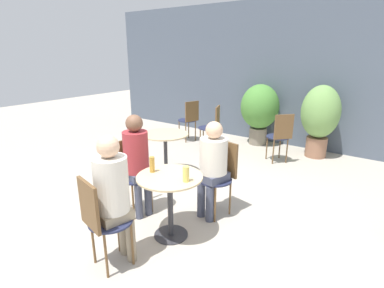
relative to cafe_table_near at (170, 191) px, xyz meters
name	(u,v)px	position (x,y,z in m)	size (l,w,h in m)	color
ground_plane	(167,236)	(-0.02, -0.04, -0.55)	(20.00, 20.00, 0.00)	#B2A899
storefront_wall	(298,75)	(-0.02, 4.12, 0.95)	(10.00, 0.06, 3.00)	#4C5666
cafe_table_near	(170,191)	(0.00, 0.00, 0.00)	(0.70, 0.70, 0.72)	#2D2D33
cafe_table_far	(165,143)	(-1.14, 1.24, 0.01)	(0.74, 0.74, 0.72)	#2D2D33
bistro_chair_0	(221,171)	(0.17, 0.77, 0.01)	(0.42, 0.44, 0.92)	#232847
bistro_chair_1	(131,169)	(-0.77, 0.17, 0.01)	(0.44, 0.42, 0.92)	#232847
bistro_chair_2	(100,216)	(-0.17, -0.77, 0.01)	(0.42, 0.44, 0.92)	#232847
bistro_chair_3	(281,133)	(0.14, 2.91, 0.01)	(0.47, 0.47, 0.92)	#232847
bistro_chair_5	(190,117)	(-1.99, 3.05, 0.01)	(0.45, 0.43, 0.92)	#232847
bistro_chair_6	(213,124)	(-1.23, 2.81, 0.01)	(0.45, 0.44, 0.92)	#232847
seated_person_0	(213,161)	(0.14, 0.63, 0.18)	(0.34, 0.37, 1.20)	#42475B
seated_person_1	(137,156)	(-0.63, 0.14, 0.22)	(0.34, 0.31, 1.27)	#42475B
seated_person_2	(113,190)	(-0.14, -0.63, 0.23)	(0.32, 0.35, 1.29)	gray
beer_glass_0	(152,165)	(-0.22, -0.03, 0.26)	(0.06, 0.06, 0.17)	#B28433
beer_glass_1	(186,174)	(0.22, -0.01, 0.26)	(0.07, 0.07, 0.16)	#DBC65B
potted_plant_0	(260,109)	(-0.66, 3.77, 0.23)	(0.81, 0.81, 1.30)	slate
potted_plant_1	(320,116)	(0.60, 3.67, 0.26)	(0.70, 0.70, 1.38)	#93664C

